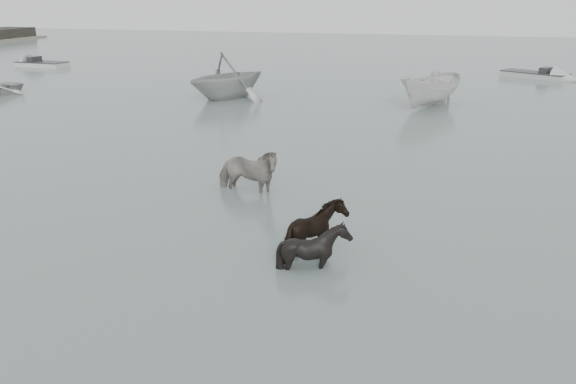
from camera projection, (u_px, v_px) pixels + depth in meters
The scene contains 8 objects.
ground at pixel (318, 244), 12.54m from camera, with size 140.00×140.00×0.00m, color slate.
pony_pinto at pixel (247, 164), 15.57m from camera, with size 0.90×1.98×1.67m, color black.
pony_dark at pixel (317, 222), 12.00m from camera, with size 1.35×1.16×1.36m, color black.
pony_black at pixel (314, 237), 11.29m from camera, with size 1.09×1.23×1.35m, color black.
rowboat_trail at pixel (228, 74), 29.71m from camera, with size 4.19×4.85×2.56m, color #A4A7A5.
boat_small at pixel (431, 88), 27.67m from camera, with size 1.73×4.60×1.78m, color silver.
skiff_outer at pixel (42, 62), 42.96m from camera, with size 5.41×1.60×0.75m, color #B8B9B4, non-canonical shape.
skiff_mid at pixel (535, 72), 37.27m from camera, with size 5.76×1.60×0.75m, color #A2A5A2, non-canonical shape.
Camera 1 is at (2.30, -11.22, 5.29)m, focal length 35.00 mm.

